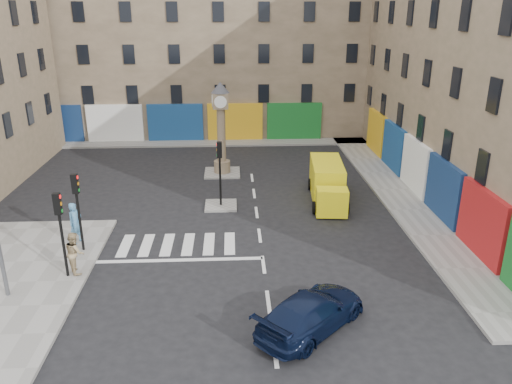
{
  "coord_description": "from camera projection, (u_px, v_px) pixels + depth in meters",
  "views": [
    {
      "loc": [
        -1.31,
        -18.6,
        10.77
      ],
      "look_at": [
        -0.14,
        4.91,
        2.0
      ],
      "focal_mm": 35.0,
      "sensor_mm": 36.0,
      "label": 1
    }
  ],
  "objects": [
    {
      "name": "traffic_light_left_far",
      "position": [
        77.0,
        200.0,
        22.36
      ],
      "size": [
        0.28,
        0.22,
        3.7
      ],
      "color": "black",
      "rests_on": "sidewalk_left"
    },
    {
      "name": "ground",
      "position": [
        265.0,
        276.0,
        21.23
      ],
      "size": [
        120.0,
        120.0,
        0.0
      ],
      "primitive_type": "plane",
      "color": "black",
      "rests_on": "ground"
    },
    {
      "name": "building_far",
      "position": [
        200.0,
        34.0,
        44.28
      ],
      "size": [
        32.0,
        10.0,
        17.0
      ],
      "primitive_type": "cube",
      "color": "gray",
      "rests_on": "ground"
    },
    {
      "name": "pedestrian_tan",
      "position": [
        75.0,
        253.0,
        20.97
      ],
      "size": [
        1.04,
        1.11,
        1.82
      ],
      "primitive_type": "imported",
      "rotation": [
        0.0,
        0.0,
        2.09
      ],
      "color": "tan",
      "rests_on": "sidewalk_left"
    },
    {
      "name": "traffic_light_left_near",
      "position": [
        60.0,
        222.0,
        20.12
      ],
      "size": [
        0.28,
        0.22,
        3.7
      ],
      "color": "black",
      "rests_on": "sidewalk_left"
    },
    {
      "name": "clock_pillar",
      "position": [
        221.0,
        123.0,
        33.0
      ],
      "size": [
        1.2,
        1.2,
        6.1
      ],
      "color": "#90775E",
      "rests_on": "island_far"
    },
    {
      "name": "navy_sedan",
      "position": [
        312.0,
        312.0,
        17.55
      ],
      "size": [
        4.74,
        4.7,
        1.38
      ],
      "primitive_type": "imported",
      "rotation": [
        0.0,
        0.0,
        2.35
      ],
      "color": "black",
      "rests_on": "ground"
    },
    {
      "name": "traffic_light_island",
      "position": [
        220.0,
        163.0,
        27.72
      ],
      "size": [
        0.28,
        0.22,
        3.7
      ],
      "color": "black",
      "rests_on": "island_near"
    },
    {
      "name": "pedestrian_blue",
      "position": [
        75.0,
        223.0,
        23.61
      ],
      "size": [
        0.78,
        0.87,
        2.01
      ],
      "primitive_type": "imported",
      "rotation": [
        0.0,
        0.0,
        1.05
      ],
      "color": "#4F88B4",
      "rests_on": "sidewalk_left"
    },
    {
      "name": "yellow_van",
      "position": [
        327.0,
        182.0,
        29.34
      ],
      "size": [
        2.4,
        5.97,
        2.12
      ],
      "rotation": [
        0.0,
        0.0,
        -0.09
      ],
      "color": "yellow",
      "rests_on": "ground"
    },
    {
      "name": "island_far",
      "position": [
        222.0,
        173.0,
        34.22
      ],
      "size": [
        2.4,
        2.4,
        0.12
      ],
      "primitive_type": "cube",
      "color": "gray",
      "rests_on": "ground"
    },
    {
      "name": "sidewalk_far",
      "position": [
        200.0,
        142.0,
        41.8
      ],
      "size": [
        32.0,
        2.4,
        0.15
      ],
      "primitive_type": "cube",
      "color": "gray",
      "rests_on": "ground"
    },
    {
      "name": "sidewalk_right",
      "position": [
        394.0,
        190.0,
        30.97
      ],
      "size": [
        2.6,
        30.0,
        0.15
      ],
      "primitive_type": "cube",
      "color": "gray",
      "rests_on": "ground"
    },
    {
      "name": "island_near",
      "position": [
        221.0,
        205.0,
        28.61
      ],
      "size": [
        1.8,
        1.8,
        0.12
      ],
      "primitive_type": "cube",
      "color": "gray",
      "rests_on": "ground"
    }
  ]
}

